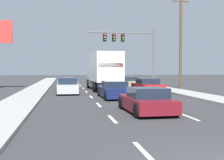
# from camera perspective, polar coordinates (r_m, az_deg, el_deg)

# --- Properties ---
(ground_plane) EXTENTS (140.00, 140.00, 0.00)m
(ground_plane) POSITION_cam_1_polar(r_m,az_deg,el_deg) (30.71, -2.19, -1.78)
(ground_plane) COLOR #333335
(sidewalk_right) EXTENTS (2.28, 80.00, 0.14)m
(sidewalk_right) POSITION_cam_1_polar(r_m,az_deg,el_deg) (27.42, 12.50, -2.16)
(sidewalk_right) COLOR #9E9E99
(sidewalk_right) RESTS_ON ground_plane
(sidewalk_left) EXTENTS (2.28, 80.00, 0.14)m
(sidewalk_left) POSITION_cam_1_polar(r_m,az_deg,el_deg) (25.64, -15.15, -2.47)
(sidewalk_left) COLOR #9E9E99
(sidewalk_left) RESTS_ON ground_plane
(lane_markings) EXTENTS (3.54, 57.00, 0.01)m
(lane_markings) POSITION_cam_1_polar(r_m,az_deg,el_deg) (30.09, -2.04, -1.85)
(lane_markings) COLOR silver
(lane_markings) RESTS_ON ground_plane
(car_gray) EXTENTS (1.95, 4.32, 1.19)m
(car_gray) POSITION_cam_1_polar(r_m,az_deg,el_deg) (32.62, -8.79, -0.59)
(car_gray) COLOR slate
(car_gray) RESTS_ON ground_plane
(car_silver) EXTENTS (1.86, 4.64, 1.35)m
(car_silver) POSITION_cam_1_polar(r_m,az_deg,el_deg) (25.63, -8.52, -1.20)
(car_silver) COLOR #B7BABF
(car_silver) RESTS_ON ground_plane
(box_truck) EXTENTS (2.72, 8.29, 3.60)m
(box_truck) POSITION_cam_1_polar(r_m,az_deg,el_deg) (29.00, -1.62, 2.06)
(box_truck) COLOR white
(box_truck) RESTS_ON ground_plane
(car_navy) EXTENTS (1.94, 4.61, 1.24)m
(car_navy) POSITION_cam_1_polar(r_m,az_deg,el_deg) (21.51, 0.38, -1.94)
(car_navy) COLOR #141E4C
(car_navy) RESTS_ON ground_plane
(car_maroon) EXTENTS (2.07, 4.16, 1.22)m
(car_maroon) POSITION_cam_1_polar(r_m,az_deg,el_deg) (14.46, 6.60, -4.04)
(car_maroon) COLOR maroon
(car_maroon) RESTS_ON ground_plane
(car_tan) EXTENTS (1.99, 4.07, 1.21)m
(car_tan) POSITION_cam_1_polar(r_m,az_deg,el_deg) (33.90, 2.98, -0.46)
(car_tan) COLOR tan
(car_tan) RESTS_ON ground_plane
(car_red) EXTENTS (2.00, 4.43, 1.29)m
(car_red) POSITION_cam_1_polar(r_m,az_deg,el_deg) (26.06, 6.75, -1.20)
(car_red) COLOR red
(car_red) RESTS_ON ground_plane
(traffic_signal_mast) EXTENTS (8.51, 0.69, 7.47)m
(traffic_signal_mast) POSITION_cam_1_polar(r_m,az_deg,el_deg) (38.35, 2.55, 7.28)
(traffic_signal_mast) COLOR #595B56
(traffic_signal_mast) RESTS_ON ground_plane
(utility_pole_mid) EXTENTS (1.80, 0.28, 9.71)m
(utility_pole_mid) POSITION_cam_1_polar(r_m,az_deg,el_deg) (32.28, 12.95, 7.24)
(utility_pole_mid) COLOR brown
(utility_pole_mid) RESTS_ON ground_plane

